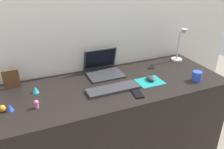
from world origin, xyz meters
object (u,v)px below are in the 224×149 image
Objects in this scene: laptop at (103,68)px; toy_figurine_orange at (2,109)px; toy_figurine_blue at (10,107)px; coffee_mug at (197,76)px; mouse at (151,78)px; desk_lamp at (180,46)px; toy_figurine_cyan at (35,90)px; cell_phone at (137,94)px; keyboard at (113,89)px; picture_frame at (11,79)px; toy_figurine_pink at (36,104)px.

toy_figurine_orange is at bearing -160.23° from laptop.
coffee_mug is at bearing -5.31° from toy_figurine_blue.
desk_lamp is at bearing 28.37° from mouse.
coffee_mug reaches higher than toy_figurine_cyan.
cell_phone is 0.81m from desk_lamp.
picture_frame is at bearing 154.26° from keyboard.
toy_figurine_orange is (-0.92, 0.15, 0.02)m from cell_phone.
laptop is 5.77× the size of toy_figurine_cyan.
mouse is 1.10m from picture_frame.
laptop reaches higher than picture_frame.
coffee_mug is (0.66, -0.43, -0.01)m from laptop.
toy_figurine_cyan is at bearing -168.22° from laptop.
laptop is at bearing 146.72° from coffee_mug.
coffee_mug reaches higher than toy_figurine_orange.
coffee_mug is at bearing -33.28° from laptop.
mouse is at bearing 45.71° from cell_phone.
toy_figurine_pink reaches higher than toy_figurine_cyan.
toy_figurine_blue reaches higher than toy_figurine_orange.
toy_figurine_cyan is at bearing 160.87° from keyboard.
desk_lamp is 6.39× the size of toy_figurine_cyan.
keyboard is at bearing -1.49° from toy_figurine_orange.
toy_figurine_blue is (-1.56, -0.27, -0.13)m from desk_lamp.
picture_frame is (-0.74, 0.03, 0.02)m from laptop.
picture_frame is at bearing 177.97° from laptop.
toy_figurine_pink is at bearing -177.21° from mouse.
laptop is at bearing -2.03° from picture_frame.
desk_lamp is 2.22× the size of picture_frame.
coffee_mug is 1.44m from toy_figurine_blue.
laptop is 6.03× the size of toy_figurine_blue.
cell_phone is 2.15× the size of toy_figurine_pink.
laptop reaches higher than cell_phone.
toy_figurine_blue is at bearing 174.69° from coffee_mug.
picture_frame reaches higher than mouse.
coffee_mug is 1.27m from toy_figurine_pink.
toy_figurine_cyan reaches higher than cell_phone.
coffee_mug reaches higher than cell_phone.
laptop is 0.79m from coffee_mug.
desk_lamp is 0.44m from coffee_mug.
desk_lamp is (0.82, 0.28, 0.15)m from keyboard.
laptop is 0.90× the size of desk_lamp.
cell_phone is (0.10, -0.44, -0.05)m from laptop.
toy_figurine_cyan is at bearing -176.24° from desk_lamp.
toy_figurine_blue is at bearing -179.46° from mouse.
desk_lamp reaches higher than keyboard.
toy_figurine_cyan is at bearing -43.84° from picture_frame.
keyboard reaches higher than cell_phone.
toy_figurine_pink reaches higher than mouse.
toy_figurine_orange is (-0.21, 0.04, -0.01)m from toy_figurine_pink.
desk_lamp is at bearing 3.76° from toy_figurine_cyan.
toy_figurine_cyan is 1.05× the size of toy_figurine_blue.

